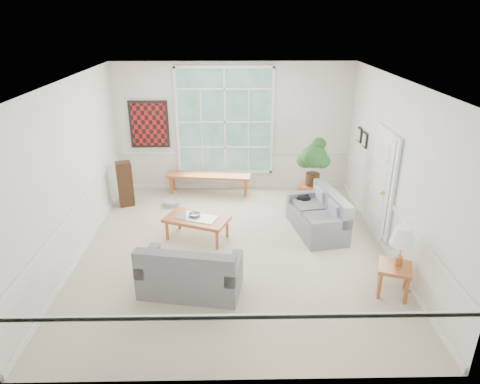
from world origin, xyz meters
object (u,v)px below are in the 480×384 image
(loveseat_right, at_px, (317,212))
(loveseat_front, at_px, (190,268))
(end_table, at_px, (311,196))
(side_table, at_px, (393,280))
(coffee_table, at_px, (197,228))

(loveseat_right, relative_size, loveseat_front, 0.99)
(end_table, height_order, side_table, end_table)
(coffee_table, distance_m, side_table, 3.59)
(coffee_table, relative_size, end_table, 2.22)
(coffee_table, bearing_deg, end_table, 51.02)
(loveseat_right, bearing_deg, coffee_table, 175.40)
(loveseat_right, distance_m, end_table, 1.12)
(loveseat_right, height_order, end_table, loveseat_right)
(loveseat_right, distance_m, side_table, 2.20)
(loveseat_right, xyz_separation_m, side_table, (0.79, -2.05, -0.16))
(loveseat_front, bearing_deg, side_table, 7.22)
(coffee_table, xyz_separation_m, end_table, (2.40, 1.36, 0.05))
(loveseat_front, bearing_deg, loveseat_right, 49.64)
(end_table, bearing_deg, side_table, -77.39)
(loveseat_right, bearing_deg, end_table, 74.71)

